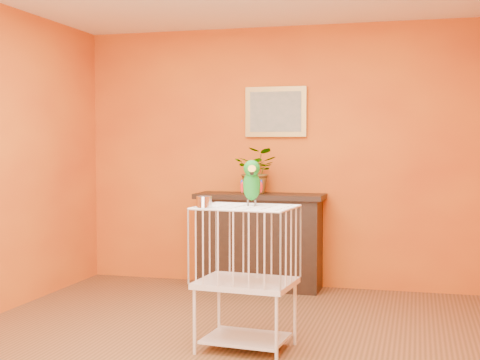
# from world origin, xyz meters

# --- Properties ---
(ground) EXTENTS (4.50, 4.50, 0.00)m
(ground) POSITION_xyz_m (0.00, 0.00, 0.00)
(ground) COLOR brown
(ground) RESTS_ON ground
(room_shell) EXTENTS (4.50, 4.50, 4.50)m
(room_shell) POSITION_xyz_m (0.00, 0.00, 1.58)
(room_shell) COLOR orange
(room_shell) RESTS_ON ground
(console_cabinet) EXTENTS (1.27, 0.45, 0.94)m
(console_cabinet) POSITION_xyz_m (-0.12, 2.03, 0.47)
(console_cabinet) COLOR black
(console_cabinet) RESTS_ON ground
(potted_plant) EXTENTS (0.42, 0.46, 0.35)m
(potted_plant) POSITION_xyz_m (-0.15, 2.07, 1.12)
(potted_plant) COLOR #26722D
(potted_plant) RESTS_ON console_cabinet
(framed_picture) EXTENTS (0.62, 0.04, 0.50)m
(framed_picture) POSITION_xyz_m (0.00, 2.22, 1.75)
(framed_picture) COLOR #AF883E
(framed_picture) RESTS_ON room_shell
(birdcage) EXTENTS (0.69, 0.55, 0.99)m
(birdcage) POSITION_xyz_m (0.24, 0.07, 0.52)
(birdcage) COLOR silver
(birdcage) RESTS_ON ground
(feed_cup) EXTENTS (0.10, 0.10, 0.07)m
(feed_cup) POSITION_xyz_m (-0.00, -0.10, 1.04)
(feed_cup) COLOR silver
(feed_cup) RESTS_ON birdcage
(parrot) EXTENTS (0.17, 0.29, 0.32)m
(parrot) POSITION_xyz_m (0.27, 0.12, 1.16)
(parrot) COLOR #59544C
(parrot) RESTS_ON birdcage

